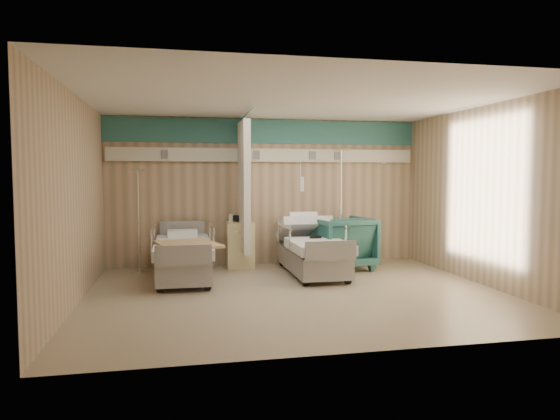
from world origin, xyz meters
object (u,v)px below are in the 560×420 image
at_px(iv_stand_right, 340,241).
at_px(iv_stand_left, 139,251).
at_px(bed_right, 312,256).
at_px(visitor_armchair, 341,243).
at_px(bedside_cabinet, 240,245).
at_px(bed_left, 183,261).

relative_size(iv_stand_right, iv_stand_left, 1.22).
bearing_deg(bed_right, iv_stand_right, 46.90).
relative_size(visitor_armchair, iv_stand_left, 0.58).
distance_m(bedside_cabinet, iv_stand_right, 1.94).
xyz_separation_m(visitor_armchair, iv_stand_right, (0.14, 0.45, -0.03)).
relative_size(visitor_armchair, iv_stand_right, 0.48).
relative_size(bed_right, bed_left, 1.00).
xyz_separation_m(iv_stand_right, iv_stand_left, (-3.75, -0.05, -0.08)).
height_order(visitor_armchair, iv_stand_right, iv_stand_right).
bearing_deg(iv_stand_right, bed_left, -164.21).
height_order(bedside_cabinet, iv_stand_left, iv_stand_left).
bearing_deg(bed_left, iv_stand_right, 15.79).
distance_m(iv_stand_right, iv_stand_left, 3.75).
height_order(bed_right, bed_left, same).
bearing_deg(visitor_armchair, iv_stand_right, -116.89).
xyz_separation_m(bed_left, iv_stand_right, (2.99, 0.85, 0.14)).
height_order(iv_stand_right, iv_stand_left, iv_stand_right).
xyz_separation_m(bed_right, iv_stand_left, (-2.95, 0.80, 0.06)).
height_order(bed_left, visitor_armchair, visitor_armchair).
bearing_deg(iv_stand_right, visitor_armchair, -107.52).
distance_m(visitor_armchair, iv_stand_left, 3.63).
bearing_deg(visitor_armchair, bedside_cabinet, -25.00).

